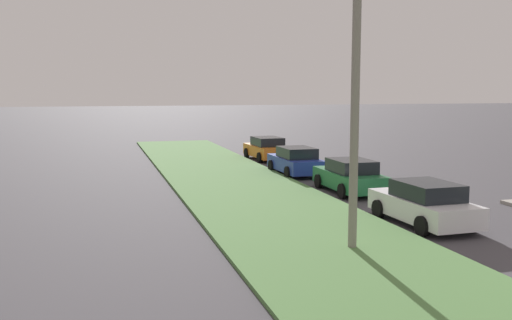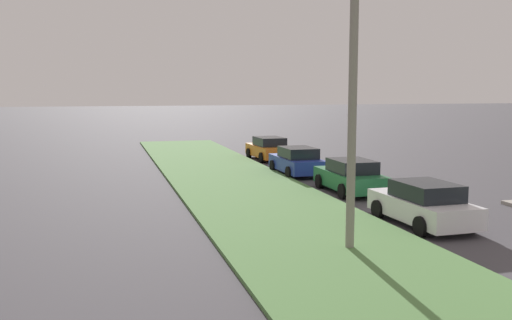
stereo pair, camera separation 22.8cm
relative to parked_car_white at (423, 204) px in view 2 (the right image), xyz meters
The scene contains 6 objects.
grass_median 4.86m from the parked_car_white, 60.10° to the left, with size 60.00×6.00×0.12m, color #517F42.
parked_car_white is the anchor object (origin of this frame).
parked_car_green 6.28m from the parked_car_white, ahead, with size 4.31×2.05×1.47m.
parked_car_blue 11.95m from the parked_car_white, ahead, with size 4.32×2.07×1.47m.
parked_car_orange 18.55m from the parked_car_white, ahead, with size 4.38×2.18×1.47m.
streetlight 5.41m from the parked_car_white, 124.54° to the left, with size 0.61×2.87×7.50m.
Camera 2 is at (-9.09, 12.22, 4.50)m, focal length 40.46 mm.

